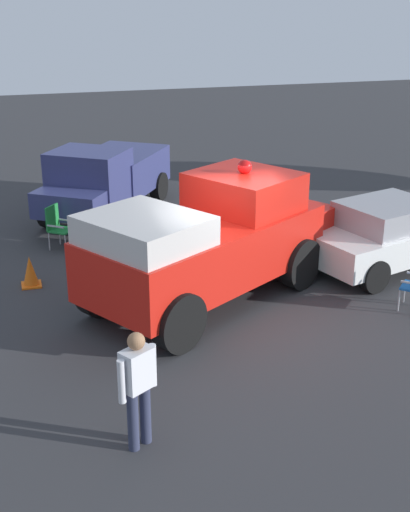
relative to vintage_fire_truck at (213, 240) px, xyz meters
name	(u,v)px	position (x,y,z in m)	size (l,w,h in m)	color
ground_plane	(230,309)	(-0.16, 0.62, -1.20)	(60.00, 60.00, 0.00)	#333335
vintage_fire_truck	(213,240)	(0.00, 0.00, 0.00)	(6.20, 4.99, 2.59)	black
classic_hot_rod	(397,232)	(-4.35, -0.56, -0.45)	(4.71, 3.02, 1.46)	black
parked_pickup	(105,177)	(1.20, -5.99, -0.21)	(4.17, 4.99, 1.90)	black
lawn_chair_near_truck	(260,218)	(-1.99, -2.74, -0.61)	(0.64, 0.64, 1.02)	#B7BABF
lawn_chair_by_car	(57,224)	(2.68, -3.63, -0.61)	(0.69, 0.69, 1.02)	#B7BABF
spectator_seated	(266,214)	(-2.11, -2.69, -0.50)	(0.63, 0.54, 1.29)	#383842
spectator_standing	(138,382)	(2.29, 4.26, -0.23)	(0.60, 0.44, 1.68)	#2D334C
traffic_cone	(30,272)	(3.41, -1.55, -0.89)	(0.40, 0.40, 0.64)	orange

